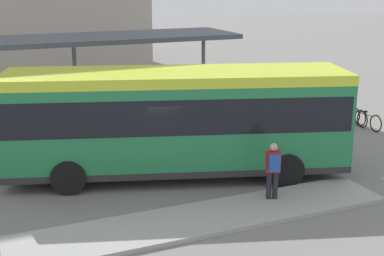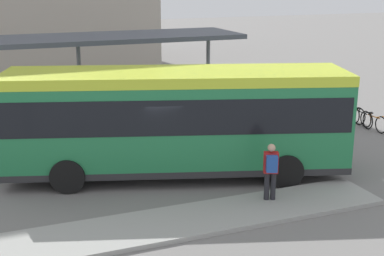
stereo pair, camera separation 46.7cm
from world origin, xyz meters
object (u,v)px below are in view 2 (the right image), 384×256
(bicycle_orange, at_px, (373,122))
(bicycle_yellow, at_px, (350,113))
(city_bus, at_px, (177,116))
(pedestrian_waiting, at_px, (271,168))
(bicycle_black, at_px, (361,117))

(bicycle_orange, bearing_deg, bicycle_yellow, -176.95)
(city_bus, distance_m, bicycle_orange, 9.35)
(pedestrian_waiting, height_order, bicycle_orange, pedestrian_waiting)
(pedestrian_waiting, bearing_deg, bicycle_orange, -34.79)
(pedestrian_waiting, xyz_separation_m, bicycle_yellow, (7.40, 6.24, -0.64))
(bicycle_black, bearing_deg, bicycle_orange, 9.19)
(pedestrian_waiting, height_order, bicycle_black, pedestrian_waiting)
(city_bus, xyz_separation_m, bicycle_yellow, (8.99, 3.26, -1.52))
(city_bus, bearing_deg, bicycle_black, 33.56)
(pedestrian_waiting, height_order, bicycle_yellow, pedestrian_waiting)
(city_bus, xyz_separation_m, pedestrian_waiting, (1.59, -2.98, -0.88))
(bicycle_orange, relative_size, bicycle_black, 0.98)
(city_bus, distance_m, bicycle_black, 9.48)
(pedestrian_waiting, bearing_deg, bicycle_yellow, -27.68)
(bicycle_black, xyz_separation_m, bicycle_yellow, (-0.01, 0.70, 0.02))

